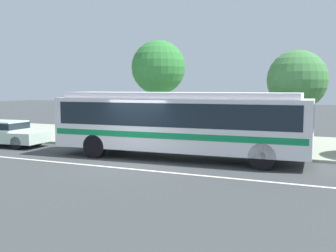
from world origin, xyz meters
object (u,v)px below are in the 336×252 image
at_px(bus_stop_sign, 269,120).
at_px(street_tree_near_stop, 159,68).
at_px(pedestrian_waiting_near_sign, 133,125).
at_px(street_tree_mid_block, 297,80).
at_px(transit_bus, 179,120).
at_px(sedan_behind_bus, 1,132).

distance_m(bus_stop_sign, street_tree_near_stop, 6.97).
distance_m(pedestrian_waiting_near_sign, street_tree_mid_block, 8.30).
relative_size(transit_bus, pedestrian_waiting_near_sign, 6.50).
height_order(transit_bus, sedan_behind_bus, transit_bus).
bearing_deg(transit_bus, bus_stop_sign, 25.79).
height_order(bus_stop_sign, street_tree_near_stop, street_tree_near_stop).
height_order(transit_bus, bus_stop_sign, transit_bus).
distance_m(transit_bus, pedestrian_waiting_near_sign, 4.42).
xyz_separation_m(transit_bus, street_tree_mid_block, (4.31, 3.66, 1.69)).
bearing_deg(transit_bus, sedan_behind_bus, -178.63).
xyz_separation_m(pedestrian_waiting_near_sign, bus_stop_sign, (7.04, -0.85, 0.55)).
bearing_deg(pedestrian_waiting_near_sign, bus_stop_sign, -6.91).
height_order(pedestrian_waiting_near_sign, street_tree_mid_block, street_tree_mid_block).
xyz_separation_m(sedan_behind_bus, street_tree_near_stop, (7.08, 4.07, 3.28)).
bearing_deg(pedestrian_waiting_near_sign, sedan_behind_bus, -156.13).
distance_m(transit_bus, street_tree_mid_block, 5.91).
relative_size(pedestrian_waiting_near_sign, bus_stop_sign, 0.70).
xyz_separation_m(sedan_behind_bus, pedestrian_waiting_near_sign, (6.22, 2.75, 0.36)).
relative_size(sedan_behind_bus, street_tree_mid_block, 1.07).
relative_size(transit_bus, bus_stop_sign, 4.55).
bearing_deg(transit_bus, pedestrian_waiting_near_sign, 144.96).
height_order(sedan_behind_bus, street_tree_near_stop, street_tree_near_stop).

